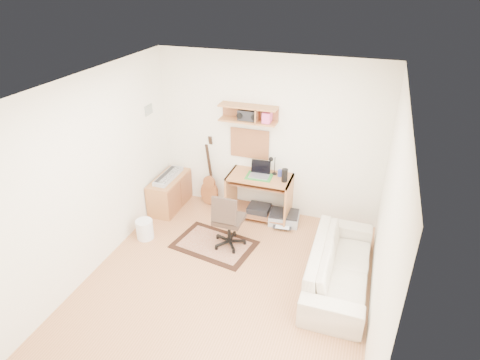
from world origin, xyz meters
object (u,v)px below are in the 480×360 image
(desk, at_px, (259,197))
(sofa, at_px, (340,260))
(task_chair, at_px, (229,219))
(cabinet, at_px, (170,192))
(printer, at_px, (284,218))

(desk, relative_size, sofa, 0.53)
(desk, distance_m, task_chair, 0.91)
(cabinet, bearing_deg, desk, 6.52)
(desk, height_order, sofa, desk)
(desk, height_order, printer, desk)
(sofa, bearing_deg, desk, 49.98)
(task_chair, height_order, cabinet, task_chair)
(cabinet, distance_m, printer, 1.98)
(desk, bearing_deg, task_chair, -102.55)
(desk, bearing_deg, printer, -6.17)
(printer, bearing_deg, sofa, -55.30)
(desk, distance_m, printer, 0.53)
(task_chair, relative_size, printer, 1.93)
(printer, bearing_deg, desk, 167.81)
(desk, relative_size, printer, 2.15)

